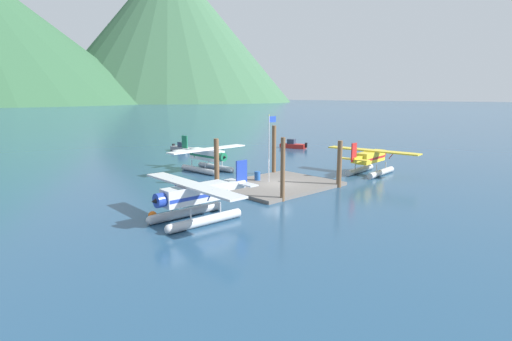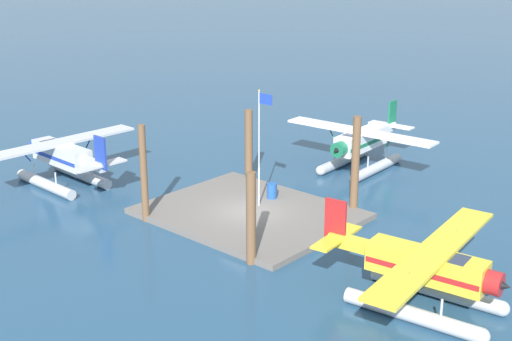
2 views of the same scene
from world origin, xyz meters
name	(u,v)px [view 1 (image 1 of 2)]	position (x,y,z in m)	size (l,w,h in m)	color
ground_plane	(277,186)	(0.00, 0.00, 0.00)	(1200.00, 1200.00, 0.00)	navy
dock_platform	(277,185)	(0.00, 0.00, 0.15)	(10.75, 8.63, 0.30)	#66605B
piling_near_left	(283,170)	(-3.68, -4.19, 2.65)	(0.38, 0.38, 5.30)	brown
piling_near_right	(339,164)	(4.03, -4.29, 2.23)	(0.46, 0.46, 4.46)	brown
piling_far_left	(217,162)	(-3.97, 4.30, 2.28)	(0.48, 0.48, 4.56)	brown
piling_far_right	(274,150)	(3.88, 4.27, 2.72)	(0.44, 0.44, 5.43)	brown
flagpole	(270,141)	(-0.04, 0.96, 4.33)	(0.95, 0.10, 6.53)	silver
fuel_drum	(257,176)	(-0.40, 2.34, 0.74)	(0.62, 0.62, 0.88)	#1E4C99
mooring_buoy	(152,215)	(-14.09, -1.44, 0.30)	(0.60, 0.60, 0.60)	orange
mountain_ridge_centre_peak	(171,30)	(269.90, 458.45, 94.14)	(317.76, 317.76, 188.29)	#386042
seaplane_silver_port_aft	(195,199)	(-12.04, -3.77, 1.58)	(7.98, 10.43, 3.84)	#B7BABF
seaplane_yellow_stbd_aft	(371,160)	(12.11, -2.75, 1.58)	(7.95, 10.49, 3.84)	#B7BABF
seaplane_white_bow_centre	(207,158)	(-0.23, 11.02, 1.58)	(10.47, 7.98, 3.84)	#B7BABF
boat_grey_open_north	(182,148)	(6.96, 27.48, 0.49)	(1.60, 4.89, 1.50)	gray
boat_red_open_east	(292,145)	(22.71, 18.51, 0.49)	(2.93, 4.64, 1.50)	#B2231E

